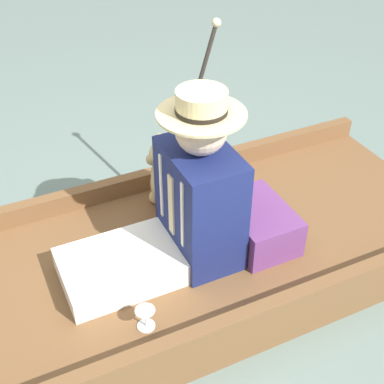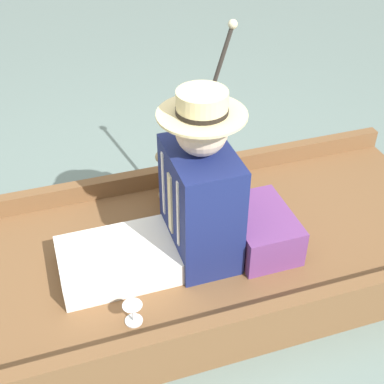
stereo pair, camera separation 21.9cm
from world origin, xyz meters
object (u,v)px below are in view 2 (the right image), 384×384
(teddy_bear, at_px, (173,174))
(seated_person, at_px, (182,205))
(wine_glass, at_px, (133,310))
(walking_cane, at_px, (210,97))

(teddy_bear, bearing_deg, seated_person, 169.39)
(seated_person, relative_size, wine_glass, 8.52)
(seated_person, height_order, walking_cane, walking_cane)
(seated_person, distance_m, walking_cane, 0.60)
(wine_glass, bearing_deg, teddy_bear, -28.53)
(wine_glass, height_order, walking_cane, walking_cane)
(seated_person, relative_size, walking_cane, 0.92)
(seated_person, bearing_deg, teddy_bear, -17.33)
(wine_glass, bearing_deg, walking_cane, -36.85)
(seated_person, distance_m, wine_glass, 0.47)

